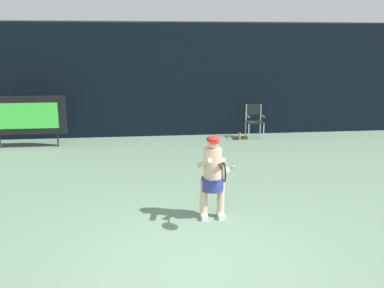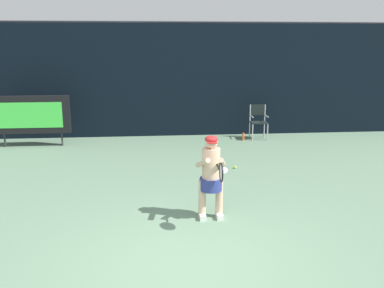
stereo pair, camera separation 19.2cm
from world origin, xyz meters
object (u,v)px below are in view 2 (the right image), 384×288
at_px(tennis_player, 211,174).
at_px(tennis_ball_loose, 235,167).
at_px(scoreboard, 31,115).
at_px(tennis_racket, 221,172).
at_px(water_bottle, 243,137).
at_px(umpire_chair, 258,120).

distance_m(tennis_player, tennis_ball_loose, 3.18).
xyz_separation_m(scoreboard, tennis_racket, (4.57, -6.36, 0.08)).
xyz_separation_m(tennis_player, tennis_racket, (0.07, -0.62, 0.22)).
bearing_deg(water_bottle, scoreboard, -178.39).
relative_size(scoreboard, water_bottle, 8.30).
bearing_deg(tennis_racket, water_bottle, 81.72).
bearing_deg(water_bottle, umpire_chair, 23.60).
height_order(scoreboard, water_bottle, scoreboard).
bearing_deg(tennis_player, tennis_racket, -83.65).
bearing_deg(scoreboard, tennis_ball_loose, -27.18).
height_order(tennis_player, tennis_ball_loose, tennis_player).
bearing_deg(scoreboard, tennis_racket, -54.31).
height_order(umpire_chair, tennis_racket, tennis_racket).
height_order(scoreboard, tennis_ball_loose, scoreboard).
height_order(scoreboard, umpire_chair, scoreboard).
bearing_deg(tennis_ball_loose, tennis_player, -108.98).
distance_m(tennis_racket, tennis_ball_loose, 3.79).
xyz_separation_m(water_bottle, tennis_ball_loose, (-0.84, -3.01, -0.09)).
height_order(water_bottle, tennis_racket, tennis_racket).
relative_size(tennis_racket, tennis_ball_loose, 8.85).
bearing_deg(tennis_ball_loose, scoreboard, 152.82).
xyz_separation_m(umpire_chair, water_bottle, (-0.52, -0.23, -0.50)).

